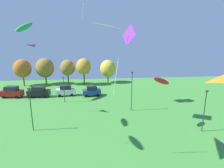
% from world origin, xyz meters
% --- Properties ---
extents(kite_flying_1, '(1.88, 1.61, 2.25)m').
position_xyz_m(kite_flying_1, '(-9.11, 31.72, 10.48)').
color(kite_flying_1, purple).
extents(kite_flying_2, '(1.30, 2.84, 3.04)m').
position_xyz_m(kite_flying_2, '(5.12, 26.85, 12.85)').
color(kite_flying_2, purple).
extents(kite_flying_3, '(3.85, 4.28, 4.96)m').
position_xyz_m(kite_flying_3, '(3.20, 17.56, 11.46)').
color(kite_flying_3, yellow).
extents(kite_flying_4, '(2.85, 4.97, 3.55)m').
position_xyz_m(kite_flying_4, '(-12.94, 39.16, 14.75)').
color(kite_flying_4, green).
extents(kite_flying_9, '(2.99, 3.40, 0.56)m').
position_xyz_m(kite_flying_9, '(9.64, 16.08, 7.38)').
color(kite_flying_9, orange).
extents(kite_flying_11, '(3.21, 2.05, 1.78)m').
position_xyz_m(kite_flying_11, '(9.26, 24.45, 6.75)').
color(kite_flying_11, red).
extents(parked_car_leftmost, '(4.81, 2.40, 2.51)m').
position_xyz_m(parked_car_leftmost, '(-17.90, 41.43, 1.23)').
color(parked_car_leftmost, maroon).
rests_on(parked_car_leftmost, ground).
extents(parked_car_second_from_left, '(4.78, 2.28, 2.41)m').
position_xyz_m(parked_car_second_from_left, '(-12.06, 41.07, 1.19)').
color(parked_car_second_from_left, black).
rests_on(parked_car_second_from_left, ground).
extents(parked_car_third_from_left, '(4.47, 2.27, 2.45)m').
position_xyz_m(parked_car_third_from_left, '(-6.21, 41.44, 1.20)').
color(parked_car_third_from_left, silver).
rests_on(parked_car_third_from_left, ground).
extents(parked_car_rightmost_in_row, '(4.24, 2.43, 2.23)m').
position_xyz_m(parked_car_rightmost_in_row, '(-0.37, 40.72, 1.11)').
color(parked_car_rightmost_in_row, '#234299').
rests_on(parked_car_rightmost_in_row, ground).
extents(light_post_0, '(0.36, 0.20, 6.09)m').
position_xyz_m(light_post_0, '(-8.34, 25.25, 3.44)').
color(light_post_0, '#2D2D33').
rests_on(light_post_0, ground).
extents(light_post_1, '(0.36, 0.20, 5.81)m').
position_xyz_m(light_post_1, '(14.64, 22.51, 3.30)').
color(light_post_1, '#2D2D33').
rests_on(light_post_1, ground).
extents(light_post_2, '(0.36, 0.20, 5.32)m').
position_xyz_m(light_post_2, '(-5.83, 36.80, 3.05)').
color(light_post_2, '#2D2D33').
rests_on(light_post_2, ground).
extents(light_post_3, '(0.36, 0.20, 6.99)m').
position_xyz_m(light_post_3, '(6.68, 30.98, 3.90)').
color(light_post_3, '#2D2D33').
rests_on(light_post_3, ground).
extents(treeline_tree_0, '(4.63, 4.63, 7.48)m').
position_xyz_m(treeline_tree_0, '(-19.30, 52.36, 4.92)').
color(treeline_tree_0, brown).
rests_on(treeline_tree_0, ground).
extents(treeline_tree_1, '(5.07, 5.07, 7.61)m').
position_xyz_m(treeline_tree_1, '(-13.66, 53.74, 4.81)').
color(treeline_tree_1, brown).
rests_on(treeline_tree_1, ground).
extents(treeline_tree_2, '(4.11, 4.11, 7.16)m').
position_xyz_m(treeline_tree_2, '(-7.19, 52.91, 4.88)').
color(treeline_tree_2, brown).
rests_on(treeline_tree_2, ground).
extents(treeline_tree_3, '(4.20, 4.20, 7.59)m').
position_xyz_m(treeline_tree_3, '(-2.56, 52.04, 5.26)').
color(treeline_tree_3, brown).
rests_on(treeline_tree_3, ground).
extents(treeline_tree_4, '(4.67, 4.67, 6.89)m').
position_xyz_m(treeline_tree_4, '(4.49, 53.99, 4.32)').
color(treeline_tree_4, brown).
rests_on(treeline_tree_4, ground).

